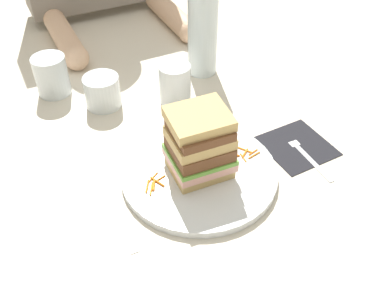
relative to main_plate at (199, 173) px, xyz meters
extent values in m
plane|color=beige|center=(0.01, 0.03, -0.01)|extent=(3.00, 3.00, 0.00)
cylinder|color=white|center=(0.00, 0.00, 0.00)|extent=(0.29, 0.29, 0.01)
cube|color=tan|center=(0.00, 0.00, 0.02)|extent=(0.11, 0.09, 0.02)
cube|color=#E0A393|center=(0.00, 0.00, 0.04)|extent=(0.11, 0.11, 0.02)
cube|color=#6BA83D|center=(0.00, 0.00, 0.05)|extent=(0.11, 0.11, 0.01)
cube|color=brown|center=(0.00, 0.00, 0.06)|extent=(0.11, 0.10, 0.02)
cube|color=tan|center=(0.00, 0.00, 0.09)|extent=(0.11, 0.09, 0.02)
cube|color=brown|center=(0.00, 0.00, 0.10)|extent=(0.10, 0.09, 0.02)
cube|color=tan|center=(0.00, 0.01, 0.12)|extent=(0.11, 0.10, 0.03)
cylinder|color=orange|center=(-0.09, 0.00, 0.01)|extent=(0.01, 0.02, 0.00)
cylinder|color=orange|center=(-0.10, 0.00, 0.01)|extent=(0.02, 0.03, 0.00)
cylinder|color=orange|center=(-0.08, 0.01, 0.01)|extent=(0.03, 0.01, 0.00)
cylinder|color=orange|center=(-0.08, 0.02, 0.01)|extent=(0.02, 0.02, 0.00)
cylinder|color=orange|center=(-0.08, 0.00, 0.01)|extent=(0.02, 0.03, 0.00)
cylinder|color=orange|center=(-0.10, -0.01, 0.01)|extent=(0.02, 0.03, 0.00)
cylinder|color=orange|center=(-0.09, 0.00, 0.01)|extent=(0.02, 0.03, 0.00)
cylinder|color=orange|center=(0.07, 0.00, 0.01)|extent=(0.03, 0.00, 0.00)
cylinder|color=orange|center=(0.09, -0.01, 0.01)|extent=(0.00, 0.02, 0.00)
cylinder|color=orange|center=(0.10, 0.01, 0.01)|extent=(0.02, 0.03, 0.00)
cylinder|color=orange|center=(0.10, 0.00, 0.01)|extent=(0.02, 0.02, 0.00)
cylinder|color=orange|center=(0.11, -0.01, 0.01)|extent=(0.03, 0.01, 0.00)
cylinder|color=orange|center=(0.11, 0.00, 0.01)|extent=(0.02, 0.01, 0.00)
cylinder|color=orange|center=(0.08, 0.01, 0.01)|extent=(0.02, 0.02, 0.00)
cube|color=black|center=(0.21, -0.01, -0.01)|extent=(0.13, 0.13, 0.00)
cube|color=silver|center=(0.21, -0.07, 0.00)|extent=(0.01, 0.11, 0.00)
cube|color=silver|center=(0.21, -0.01, 0.00)|extent=(0.02, 0.02, 0.00)
cylinder|color=silver|center=(0.22, 0.02, 0.00)|extent=(0.00, 0.04, 0.00)
cylinder|color=silver|center=(0.22, 0.02, 0.00)|extent=(0.00, 0.04, 0.00)
cylinder|color=silver|center=(0.21, 0.02, 0.00)|extent=(0.00, 0.04, 0.00)
cylinder|color=silver|center=(0.20, 0.02, 0.00)|extent=(0.00, 0.04, 0.00)
cube|color=silver|center=(-0.17, -0.06, -0.01)|extent=(0.02, 0.10, 0.00)
cube|color=silver|center=(-0.16, 0.04, -0.01)|extent=(0.02, 0.11, 0.00)
cylinder|color=white|center=(0.06, 0.24, 0.04)|extent=(0.07, 0.07, 0.09)
cylinder|color=#E55638|center=(0.06, 0.24, 0.03)|extent=(0.06, 0.06, 0.07)
cylinder|color=silver|center=(0.17, 0.32, 0.11)|extent=(0.07, 0.07, 0.23)
cylinder|color=silver|center=(-0.09, 0.29, 0.03)|extent=(0.08, 0.08, 0.07)
cylinder|color=silver|center=(-0.18, 0.39, 0.04)|extent=(0.08, 0.08, 0.09)
cylinder|color=#DBAD89|center=(-0.10, 0.60, 0.02)|extent=(0.06, 0.24, 0.06)
cylinder|color=#DBAD89|center=(0.21, 0.60, 0.02)|extent=(0.06, 0.24, 0.06)
sphere|color=#DBAD89|center=(-0.10, 0.47, 0.02)|extent=(0.06, 0.06, 0.06)
sphere|color=#DBAD89|center=(0.21, 0.47, 0.02)|extent=(0.06, 0.06, 0.06)
camera|label=1|loc=(-0.26, -0.50, 0.57)|focal=40.54mm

